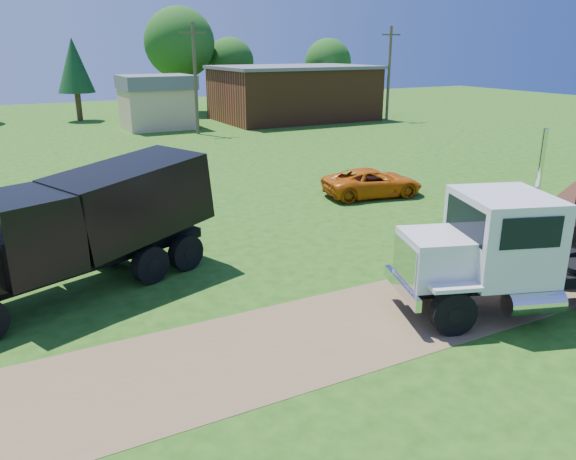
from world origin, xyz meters
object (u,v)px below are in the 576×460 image
black_dump_truck (86,222)px  spectator_a (526,278)px  white_semi_tractor (504,253)px  orange_pickup (373,183)px

black_dump_truck → spectator_a: size_ratio=5.05×
white_semi_tractor → orange_pickup: 12.91m
white_semi_tractor → black_dump_truck: bearing=163.4°
white_semi_tractor → orange_pickup: white_semi_tractor is taller
black_dump_truck → orange_pickup: size_ratio=1.79×
white_semi_tractor → spectator_a: 1.18m
black_dump_truck → spectator_a: 13.07m
orange_pickup → spectator_a: 12.80m
white_semi_tractor → spectator_a: (0.81, -0.19, -0.84)m
orange_pickup → black_dump_truck: bearing=119.0°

